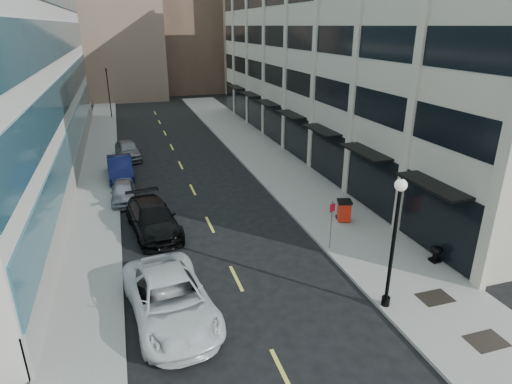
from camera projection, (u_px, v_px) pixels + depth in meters
sidewalk_right at (291, 178)px, 32.50m from camera, size 5.00×80.00×0.15m
sidewalk_left at (96, 199)px, 28.59m from camera, size 3.00×80.00×0.15m
building_right at (363, 49)px, 38.11m from camera, size 15.30×46.50×18.25m
skyline_tan_near at (111, 4)px, 66.89m from camera, size 14.00×18.00×28.00m
skyline_tan_far at (53, 25)px, 74.07m from camera, size 12.00×14.00×22.00m
skyline_stone at (249, 31)px, 72.71m from camera, size 10.00×14.00×20.00m
grate_mid at (486, 341)px, 15.61m from camera, size 1.40×1.00×0.01m
grate_far at (435, 298)px, 18.10m from camera, size 1.40×1.00×0.01m
road_centerline at (200, 205)px, 27.76m from camera, size 0.15×68.20×0.01m
traffic_signal at (106, 71)px, 51.70m from camera, size 0.66×0.66×6.98m
car_white_van at (170, 299)px, 16.77m from camera, size 3.65×6.69×1.78m
car_black_pickup at (153, 218)px, 23.90m from camera, size 3.12×6.05×1.68m
car_silver_sedan at (123, 192)px, 28.18m from camera, size 1.65×3.96×1.34m
car_blue_sedan at (120, 168)px, 32.40m from camera, size 1.93×5.12×1.67m
car_grey_sedan at (128, 150)px, 37.25m from camera, size 2.42×4.87×1.60m
trash_bin at (344, 210)px, 24.99m from camera, size 0.99×0.99×1.29m
lamppost at (395, 233)px, 16.43m from camera, size 0.47×0.47×5.64m
sign_post at (332, 218)px, 21.52m from camera, size 0.31×0.11×2.67m
urn_planter at (436, 252)px, 20.72m from camera, size 0.60×0.60×0.83m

